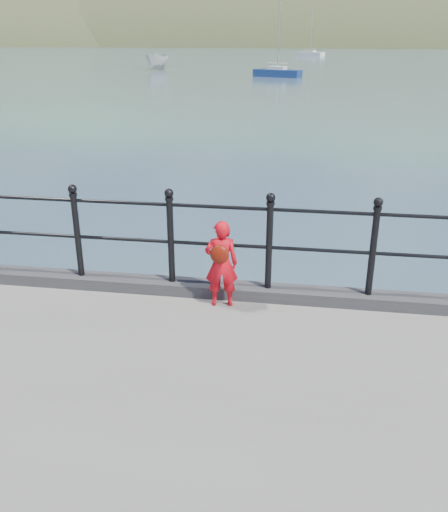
% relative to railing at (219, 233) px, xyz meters
% --- Properties ---
extents(ground, '(600.00, 600.00, 0.00)m').
position_rel_railing_xyz_m(ground, '(-0.00, 0.15, -1.82)').
color(ground, '#2D4251').
rests_on(ground, ground).
extents(kerb, '(60.00, 0.30, 0.15)m').
position_rel_railing_xyz_m(kerb, '(-0.00, -0.00, -0.75)').
color(kerb, '#28282B').
rests_on(kerb, quay).
extents(railing, '(18.11, 0.11, 1.20)m').
position_rel_railing_xyz_m(railing, '(0.00, 0.00, 0.00)').
color(railing, black).
rests_on(railing, kerb).
extents(far_shore, '(830.00, 200.00, 156.00)m').
position_rel_railing_xyz_m(far_shore, '(38.34, 239.56, -24.39)').
color(far_shore, '#333A21').
rests_on(far_shore, ground).
extents(child, '(0.43, 0.34, 1.07)m').
position_rel_railing_xyz_m(child, '(0.07, -0.26, -0.28)').
color(child, red).
rests_on(child, quay).
extents(launch_white, '(2.45, 5.05, 1.87)m').
position_rel_railing_xyz_m(launch_white, '(-16.93, 58.73, -0.89)').
color(launch_white, beige).
rests_on(launch_white, ground).
extents(sailboat_port, '(4.87, 2.98, 6.93)m').
position_rel_railing_xyz_m(sailboat_port, '(-2.38, 49.69, -1.48)').
color(sailboat_port, navy).
rests_on(sailboat_port, ground).
extents(sailboat_deep, '(5.37, 4.30, 8.06)m').
position_rel_railing_xyz_m(sailboat_deep, '(0.38, 101.37, -1.48)').
color(sailboat_deep, silver).
rests_on(sailboat_deep, ground).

